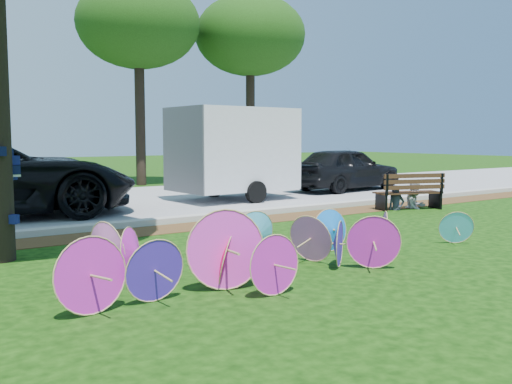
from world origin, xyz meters
The scene contains 11 objects.
ground centered at (0.00, 0.00, 0.00)m, with size 90.00×90.00×0.00m, color black.
mulch_strip centered at (0.00, 4.50, 0.01)m, with size 90.00×1.00×0.01m, color #472D16.
curb centered at (0.00, 5.20, 0.06)m, with size 90.00×0.30×0.12m, color #B7B5AD.
street centered at (0.00, 9.35, 0.01)m, with size 90.00×8.00×0.01m, color gray.
parasol_pile centered at (-0.54, 0.50, 0.37)m, with size 6.94×2.18×0.95m.
dark_pickup centered at (8.48, 8.35, 0.71)m, with size 1.68×4.18×1.42m, color black.
cargo_trailer centered at (3.95, 8.08, 1.43)m, with size 3.22×2.04×2.86m, color silver.
park_bench centered at (6.35, 3.92, 0.44)m, with size 1.68×0.64×0.88m, color black, non-canonical shape.
person_left centered at (6.00, 3.97, 0.58)m, with size 0.43×0.28×1.17m, color #343747.
person_right centered at (6.70, 3.97, 0.65)m, with size 0.64×0.50×1.31m, color #B6B6BF.
bg_trees centered at (2.08, 13.94, 5.77)m, with size 18.86×4.78×7.40m.
Camera 1 is at (-4.59, -5.35, 1.77)m, focal length 40.00 mm.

